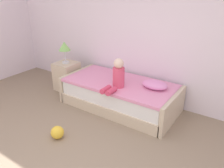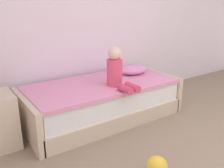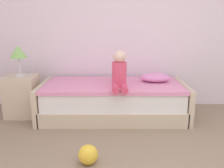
{
  "view_description": "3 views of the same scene",
  "coord_description": "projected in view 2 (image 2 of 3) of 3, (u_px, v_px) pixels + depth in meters",
  "views": [
    {
      "loc": [
        1.5,
        -1.19,
        2.12
      ],
      "look_at": [
        -0.49,
        1.75,
        0.55
      ],
      "focal_mm": 36.49,
      "sensor_mm": 36.0,
      "label": 1
    },
    {
      "loc": [
        -2.13,
        -0.64,
        1.49
      ],
      "look_at": [
        -0.49,
        1.75,
        0.55
      ],
      "focal_mm": 39.2,
      "sensor_mm": 36.0,
      "label": 2
    },
    {
      "loc": [
        -0.5,
        -1.58,
        1.36
      ],
      "look_at": [
        -0.49,
        1.75,
        0.55
      ],
      "focal_mm": 40.51,
      "sensor_mm": 36.0,
      "label": 3
    }
  ],
  "objects": [
    {
      "name": "child_figure",
      "position": [
        117.0,
        71.0,
        3.07
      ],
      "size": [
        0.2,
        0.51,
        0.5
      ],
      "color": "#E04C6B",
      "rests_on": "bed"
    },
    {
      "name": "wall_rear",
      "position": [
        107.0,
        8.0,
        3.7
      ],
      "size": [
        7.2,
        0.1,
        2.9
      ],
      "primitive_type": "cube",
      "color": "white",
      "rests_on": "ground"
    },
    {
      "name": "bed",
      "position": [
        102.0,
        100.0,
        3.34
      ],
      "size": [
        2.11,
        1.0,
        0.5
      ],
      "color": "beige",
      "rests_on": "ground"
    },
    {
      "name": "pillow",
      "position": [
        133.0,
        70.0,
        3.66
      ],
      "size": [
        0.44,
        0.3,
        0.13
      ],
      "primitive_type": "ellipsoid",
      "color": "#EA8CC6",
      "rests_on": "bed"
    },
    {
      "name": "toy_ball",
      "position": [
        157.0,
        167.0,
        2.21
      ],
      "size": [
        0.2,
        0.2,
        0.2
      ],
      "primitive_type": "sphere",
      "color": "yellow",
      "rests_on": "ground"
    }
  ]
}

